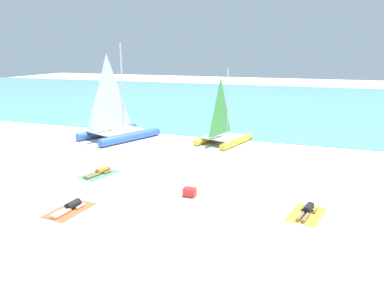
{
  "coord_description": "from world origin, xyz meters",
  "views": [
    {
      "loc": [
        6.21,
        -11.92,
        5.85
      ],
      "look_at": [
        0.0,
        5.36,
        1.2
      ],
      "focal_mm": 34.79,
      "sensor_mm": 36.0,
      "label": 1
    }
  ],
  "objects": [
    {
      "name": "towel_right",
      "position": [
        5.91,
        1.34,
        0.01
      ],
      "size": [
        1.48,
        2.09,
        0.01
      ],
      "primitive_type": "cube",
      "rotation": [
        0.0,
        0.0,
        -0.22
      ],
      "color": "yellow",
      "rests_on": "ground"
    },
    {
      "name": "sailboat_yellow",
      "position": [
        0.19,
        10.75,
        0.71
      ],
      "size": [
        3.24,
        4.16,
        4.79
      ],
      "rotation": [
        0.0,
        0.0,
        -0.27
      ],
      "color": "yellow",
      "rests_on": "ground"
    },
    {
      "name": "ocean_water",
      "position": [
        0.0,
        31.9,
        0.03
      ],
      "size": [
        120.0,
        40.0,
        0.05
      ],
      "primitive_type": "cube",
      "color": "#5BB2C1",
      "rests_on": "ground"
    },
    {
      "name": "cooler_box",
      "position": [
        1.27,
        1.52,
        0.18
      ],
      "size": [
        0.5,
        0.36,
        0.36
      ],
      "primitive_type": "cube",
      "color": "red",
      "rests_on": "ground"
    },
    {
      "name": "towel_middle",
      "position": [
        -2.5,
        -1.31,
        0.01
      ],
      "size": [
        1.26,
        1.99,
        0.01
      ],
      "primitive_type": "cube",
      "rotation": [
        0.0,
        0.0,
        -0.09
      ],
      "color": "#EA5933",
      "rests_on": "ground"
    },
    {
      "name": "ground_plane",
      "position": [
        0.0,
        10.0,
        0.0
      ],
      "size": [
        120.0,
        120.0,
        0.0
      ],
      "primitive_type": "plane",
      "color": "silver"
    },
    {
      "name": "sunbather_right",
      "position": [
        5.92,
        1.41,
        0.13
      ],
      "size": [
        0.73,
        1.56,
        0.3
      ],
      "rotation": [
        0.0,
        0.0,
        -0.22
      ],
      "color": "black",
      "rests_on": "towel_right"
    },
    {
      "name": "towel_left",
      "position": [
        -3.8,
        2.62,
        0.01
      ],
      "size": [
        1.52,
        2.11,
        0.01
      ],
      "primitive_type": "cube",
      "rotation": [
        0.0,
        0.0,
        -0.24
      ],
      "color": "#4CB266",
      "rests_on": "ground"
    },
    {
      "name": "sunbather_left",
      "position": [
        -3.79,
        2.69,
        0.13
      ],
      "size": [
        0.75,
        1.56,
        0.3
      ],
      "rotation": [
        0.0,
        0.0,
        -0.24
      ],
      "color": "orange",
      "rests_on": "towel_left"
    },
    {
      "name": "sailboat_blue",
      "position": [
        -6.91,
        9.54,
        0.93
      ],
      "size": [
        4.65,
        5.61,
        6.27
      ],
      "rotation": [
        0.0,
        0.0,
        -0.39
      ],
      "color": "blue",
      "rests_on": "ground"
    },
    {
      "name": "sunbather_middle",
      "position": [
        -2.49,
        -1.24,
        0.13
      ],
      "size": [
        0.58,
        1.57,
        0.3
      ],
      "rotation": [
        0.0,
        0.0,
        -0.09
      ],
      "color": "black",
      "rests_on": "towel_middle"
    }
  ]
}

